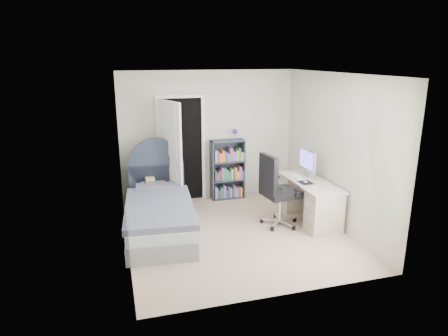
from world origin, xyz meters
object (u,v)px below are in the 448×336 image
object	(u,v)px
floor_lamp	(152,179)
office_chair	(276,187)
nightstand	(153,189)
desk	(309,198)
bed	(159,213)
bookcase	(228,171)

from	to	relation	value
floor_lamp	office_chair	distance (m)	2.40
nightstand	desk	world-z (taller)	desk
nightstand	bed	bearing A→B (deg)	-89.89
bookcase	office_chair	world-z (taller)	bookcase
bookcase	office_chair	distance (m)	1.58
floor_lamp	office_chair	bearing A→B (deg)	-39.03
bed	nightstand	bearing A→B (deg)	90.11
nightstand	office_chair	distance (m)	2.26
bed	desk	world-z (taller)	bed
desk	floor_lamp	bearing A→B (deg)	150.48
floor_lamp	desk	size ratio (longest dim) A/B	0.91
bed	office_chair	distance (m)	1.94
bed	nightstand	xyz separation A→B (m)	(-0.00, 0.89, 0.12)
nightstand	bookcase	bearing A→B (deg)	11.33
floor_lamp	desk	bearing A→B (deg)	-29.52
desk	office_chair	xyz separation A→B (m)	(-0.67, -0.08, 0.29)
bed	bookcase	bearing A→B (deg)	38.35
desk	office_chair	size ratio (longest dim) A/B	1.17
bookcase	office_chair	xyz separation A→B (m)	(0.37, -1.53, 0.12)
floor_lamp	bookcase	world-z (taller)	bookcase
bookcase	desk	distance (m)	1.79
nightstand	office_chair	size ratio (longest dim) A/B	0.52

